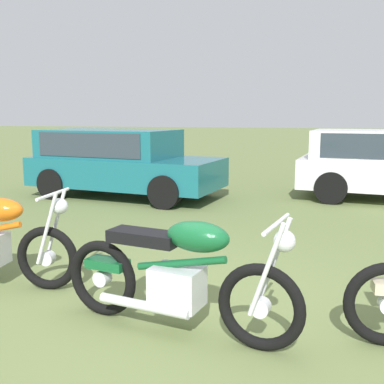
{
  "coord_description": "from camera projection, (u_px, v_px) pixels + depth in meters",
  "views": [
    {
      "loc": [
        1.03,
        -3.66,
        1.74
      ],
      "look_at": [
        -0.39,
        1.65,
        0.81
      ],
      "focal_mm": 42.68,
      "sensor_mm": 36.0,
      "label": 1
    }
  ],
  "objects": [
    {
      "name": "motorcycle_green",
      "position": [
        177.0,
        275.0,
        3.63
      ],
      "size": [
        2.08,
        0.7,
        1.02
      ],
      "rotation": [
        0.0,
        0.0,
        -0.18
      ],
      "color": "black",
      "rests_on": "ground"
    },
    {
      "name": "ground_plane",
      "position": [
        187.0,
        314.0,
        4.04
      ],
      "size": [
        120.0,
        120.0,
        0.0
      ],
      "primitive_type": "plane",
      "color": "olive"
    },
    {
      "name": "car_teal",
      "position": [
        118.0,
        158.0,
        9.73
      ],
      "size": [
        4.21,
        2.26,
        1.43
      ],
      "rotation": [
        0.0,
        0.0,
        -0.14
      ],
      "color": "#19606B",
      "rests_on": "ground"
    }
  ]
}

